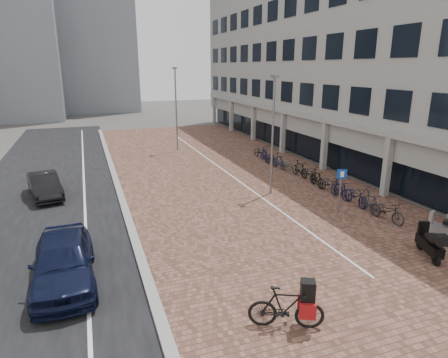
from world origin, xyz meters
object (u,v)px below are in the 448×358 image
scooter_mid (430,243)px  parking_sign (341,184)px  car_dark (45,185)px  hero_bike (286,307)px  car_navy (63,261)px  scooter_back (446,228)px

scooter_mid → parking_sign: bearing=116.7°
car_dark → scooter_mid: bearing=-53.6°
car_dark → hero_bike: hero_bike is taller
car_dark → hero_bike: bearing=-75.6°
car_dark → scooter_mid: size_ratio=2.24×
parking_sign → car_navy: bearing=-148.6°
hero_bike → scooter_mid: (7.05, 1.79, -0.04)m
parking_sign → car_dark: bearing=172.1°
parking_sign → scooter_back: bearing=-41.3°
car_navy → car_dark: bearing=96.9°
hero_bike → car_navy: bearing=76.7°
car_dark → scooter_back: size_ratio=2.31×
hero_bike → scooter_back: bearing=-48.9°
hero_bike → scooter_back: 9.20m
scooter_mid → parking_sign: 5.10m
car_navy → car_dark: (-1.32, 9.88, -0.16)m
car_navy → car_dark: size_ratio=1.19×
hero_bike → scooter_back: (8.82, 2.61, -0.05)m
scooter_mid → parking_sign: parking_sign is taller
scooter_mid → scooter_back: 1.95m
scooter_back → hero_bike: bearing=169.6°
scooter_mid → parking_sign: (-0.42, 5.00, 0.87)m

